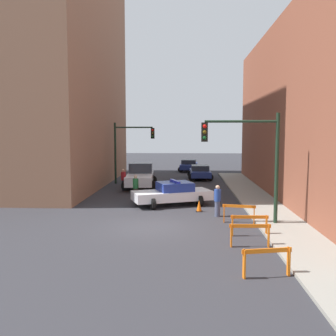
# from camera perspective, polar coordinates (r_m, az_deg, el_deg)

# --- Properties ---
(ground_plane) EXTENTS (120.00, 120.00, 0.00)m
(ground_plane) POSITION_cam_1_polar(r_m,az_deg,el_deg) (17.71, -2.65, -8.97)
(ground_plane) COLOR #2D2D33
(sidewalk_right) EXTENTS (2.40, 44.00, 0.12)m
(sidewalk_right) POSITION_cam_1_polar(r_m,az_deg,el_deg) (18.20, 17.41, -8.64)
(sidewalk_right) COLOR gray
(sidewalk_right) RESTS_ON ground_plane
(building_corner_left) EXTENTS (14.00, 20.00, 22.79)m
(building_corner_left) POSITION_cam_1_polar(r_m,az_deg,el_deg) (34.63, -21.42, 16.78)
(building_corner_left) COLOR #93664C
(building_corner_left) RESTS_ON ground_plane
(traffic_light_near) EXTENTS (3.64, 0.35, 5.20)m
(traffic_light_near) POSITION_cam_1_polar(r_m,az_deg,el_deg) (17.99, 12.68, 2.52)
(traffic_light_near) COLOR black
(traffic_light_near) RESTS_ON sidewalk_right
(traffic_light_far) EXTENTS (3.44, 0.35, 5.20)m
(traffic_light_far) POSITION_cam_1_polar(r_m,az_deg,el_deg) (31.95, -6.12, 3.66)
(traffic_light_far) COLOR black
(traffic_light_far) RESTS_ON ground_plane
(police_car) EXTENTS (5.05, 3.44, 1.52)m
(police_car) POSITION_cam_1_polar(r_m,az_deg,el_deg) (22.67, 0.73, -3.88)
(police_car) COLOR white
(police_car) RESTS_ON ground_plane
(white_truck) EXTENTS (2.87, 5.52, 1.90)m
(white_truck) POSITION_cam_1_polar(r_m,az_deg,el_deg) (29.96, -4.26, -1.23)
(white_truck) COLOR silver
(white_truck) RESTS_ON ground_plane
(parked_car_near) EXTENTS (2.36, 4.35, 1.31)m
(parked_car_near) POSITION_cam_1_polar(r_m,az_deg,el_deg) (35.25, 4.89, -0.59)
(parked_car_near) COLOR navy
(parked_car_near) RESTS_ON ground_plane
(parked_car_mid) EXTENTS (2.44, 4.40, 1.31)m
(parked_car_mid) POSITION_cam_1_polar(r_m,az_deg,el_deg) (42.21, 3.20, 0.44)
(parked_car_mid) COLOR navy
(parked_car_mid) RESTS_ON ground_plane
(pedestrian_crossing) EXTENTS (0.39, 0.39, 1.66)m
(pedestrian_crossing) POSITION_cam_1_polar(r_m,az_deg,el_deg) (24.13, -4.95, -2.99)
(pedestrian_crossing) COLOR #382D23
(pedestrian_crossing) RESTS_ON ground_plane
(pedestrian_corner) EXTENTS (0.51, 0.51, 1.66)m
(pedestrian_corner) POSITION_cam_1_polar(r_m,az_deg,el_deg) (28.18, -6.80, -1.78)
(pedestrian_corner) COLOR black
(pedestrian_corner) RESTS_ON ground_plane
(pedestrian_sidewalk) EXTENTS (0.46, 0.46, 1.66)m
(pedestrian_sidewalk) POSITION_cam_1_polar(r_m,az_deg,el_deg) (19.82, 7.55, -4.90)
(pedestrian_sidewalk) COLOR #474C66
(pedestrian_sidewalk) RESTS_ON ground_plane
(barrier_front) EXTENTS (1.58, 0.46, 0.90)m
(barrier_front) POSITION_cam_1_polar(r_m,az_deg,el_deg) (12.12, 14.82, -13.04)
(barrier_front) COLOR orange
(barrier_front) RESTS_ON ground_plane
(barrier_mid) EXTENTS (1.60, 0.22, 0.90)m
(barrier_mid) POSITION_cam_1_polar(r_m,az_deg,el_deg) (14.94, 12.39, -9.42)
(barrier_mid) COLOR orange
(barrier_mid) RESTS_ON ground_plane
(barrier_back) EXTENTS (1.60, 0.19, 0.90)m
(barrier_back) POSITION_cam_1_polar(r_m,az_deg,el_deg) (16.44, 12.31, -8.03)
(barrier_back) COLOR orange
(barrier_back) RESTS_ON ground_plane
(barrier_corner) EXTENTS (1.59, 0.39, 0.90)m
(barrier_corner) POSITION_cam_1_polar(r_m,az_deg,el_deg) (18.63, 10.77, -6.39)
(barrier_corner) COLOR orange
(barrier_corner) RESTS_ON ground_plane
(traffic_cone) EXTENTS (0.36, 0.36, 0.66)m
(traffic_cone) POSITION_cam_1_polar(r_m,az_deg,el_deg) (21.01, 4.76, -5.78)
(traffic_cone) COLOR black
(traffic_cone) RESTS_ON ground_plane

